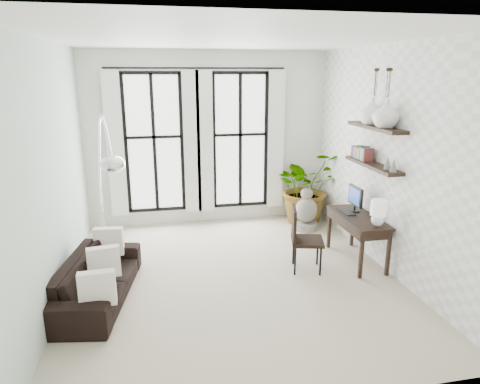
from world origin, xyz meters
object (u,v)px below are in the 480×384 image
object	(u,v)px
buddha	(306,212)
plant	(306,187)
sofa	(97,279)
desk_chair	(301,235)
arc_lamp	(103,150)
desk	(360,220)

from	to	relation	value
buddha	plant	bearing A→B (deg)	71.51
sofa	buddha	bearing A→B (deg)	-51.75
desk_chair	arc_lamp	bearing A→B (deg)	-178.73
arc_lamp	plant	bearing A→B (deg)	21.17
plant	desk	size ratio (longest dim) A/B	1.15
buddha	desk	bearing A→B (deg)	-79.73
desk_chair	desk	bearing A→B (deg)	18.51
arc_lamp	buddha	size ratio (longest dim) A/B	2.84
sofa	plant	world-z (taller)	plant
desk	sofa	bearing A→B (deg)	-174.48
sofa	buddha	distance (m)	3.95
plant	buddha	size ratio (longest dim) A/B	1.77
desk	arc_lamp	world-z (taller)	arc_lamp
plant	desk	bearing A→B (deg)	-85.79
arc_lamp	buddha	xyz separation A→B (m)	(3.37, 0.95, -1.43)
sofa	desk_chair	bearing A→B (deg)	-74.29
desk_chair	arc_lamp	distance (m)	3.04
desk_chair	arc_lamp	size ratio (longest dim) A/B	0.42
desk_chair	plant	bearing A→B (deg)	82.91
plant	desk	xyz separation A→B (m)	(0.14, -1.93, -0.02)
plant	desk_chair	bearing A→B (deg)	-111.58
desk	arc_lamp	bearing A→B (deg)	171.07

